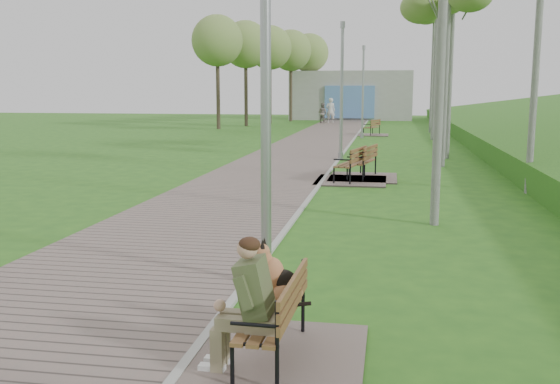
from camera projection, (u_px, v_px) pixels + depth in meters
The scene contains 13 objects.
walkway at pixel (298, 153), 24.40m from camera, with size 3.50×67.00×0.04m, color #73645D.
kerb at pixel (343, 154), 24.10m from camera, with size 0.10×67.00×0.05m, color #999993.
building_north at pixel (352, 95), 52.69m from camera, with size 10.00×5.20×4.00m.
bench_main at pixel (265, 320), 5.66m from camera, with size 1.63×1.81×1.42m.
bench_second at pixel (362, 171), 17.53m from camera, with size 1.88×2.09×1.15m.
bench_third at pixel (350, 174), 16.92m from camera, with size 1.88×2.09×1.16m.
bench_far at pixel (372, 132), 34.16m from camera, with size 1.74×1.94×1.07m.
lamp_post_near at pixel (266, 77), 7.48m from camera, with size 0.22×0.22×5.58m.
lamp_post_second at pixel (342, 96), 21.86m from camera, with size 0.19×0.19×4.79m.
lamp_post_third at pixel (363, 95), 31.82m from camera, with size 0.18×0.18×4.69m.
pedestrian_near at pixel (331, 111), 46.20m from camera, with size 0.68×0.45×1.87m, color silver.
pedestrian_far at pixel (322, 113), 46.21m from camera, with size 0.73×0.57×1.50m, color gray.
birch_far_c at pixel (435, 2), 35.16m from camera, with size 2.24×2.24×9.39m.
Camera 1 is at (1.76, -2.59, 2.46)m, focal length 40.00 mm.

